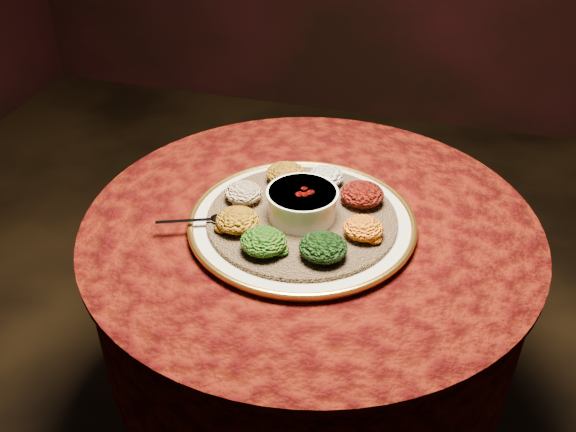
# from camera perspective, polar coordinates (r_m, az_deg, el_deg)

# --- Properties ---
(table) EXTENTS (0.96, 0.96, 0.73)m
(table) POSITION_cam_1_polar(r_m,az_deg,el_deg) (1.46, 1.88, -6.19)
(table) COLOR black
(table) RESTS_ON ground
(platter) EXTENTS (0.52, 0.52, 0.02)m
(platter) POSITION_cam_1_polar(r_m,az_deg,el_deg) (1.32, 1.25, -0.58)
(platter) COLOR beige
(platter) RESTS_ON table
(injera) EXTENTS (0.50, 0.50, 0.01)m
(injera) POSITION_cam_1_polar(r_m,az_deg,el_deg) (1.31, 1.25, -0.20)
(injera) COLOR olive
(injera) RESTS_ON platter
(stew_bowl) EXTENTS (0.15, 0.15, 0.06)m
(stew_bowl) POSITION_cam_1_polar(r_m,az_deg,el_deg) (1.29, 1.28, 1.25)
(stew_bowl) COLOR white
(stew_bowl) RESTS_ON injera
(spoon) EXTENTS (0.15, 0.07, 0.01)m
(spoon) POSITION_cam_1_polar(r_m,az_deg,el_deg) (1.30, -6.46, -0.27)
(spoon) COLOR silver
(spoon) RESTS_ON injera
(portion_ayib) EXTENTS (0.08, 0.07, 0.04)m
(portion_ayib) POSITION_cam_1_polar(r_m,az_deg,el_deg) (1.40, 3.40, 3.53)
(portion_ayib) COLOR silver
(portion_ayib) RESTS_ON injera
(portion_kitfo) EXTENTS (0.09, 0.09, 0.04)m
(portion_kitfo) POSITION_cam_1_polar(r_m,az_deg,el_deg) (1.35, 6.61, 1.94)
(portion_kitfo) COLOR black
(portion_kitfo) RESTS_ON injera
(portion_tikil) EXTENTS (0.08, 0.08, 0.04)m
(portion_tikil) POSITION_cam_1_polar(r_m,az_deg,el_deg) (1.25, 6.70, -1.07)
(portion_tikil) COLOR #AB630E
(portion_tikil) RESTS_ON injera
(portion_gomen) EXTENTS (0.09, 0.09, 0.04)m
(portion_gomen) POSITION_cam_1_polar(r_m,az_deg,el_deg) (1.19, 3.13, -2.78)
(portion_gomen) COLOR black
(portion_gomen) RESTS_ON injera
(portion_mixveg) EXTENTS (0.09, 0.08, 0.04)m
(portion_mixveg) POSITION_cam_1_polar(r_m,az_deg,el_deg) (1.21, -2.19, -2.29)
(portion_mixveg) COLOR #A2360A
(portion_mixveg) RESTS_ON injera
(portion_kik) EXTENTS (0.09, 0.08, 0.04)m
(portion_kik) POSITION_cam_1_polar(r_m,az_deg,el_deg) (1.27, -4.50, -0.37)
(portion_kik) COLOR #A96D0E
(portion_kik) RESTS_ON injera
(portion_timatim) EXTENTS (0.08, 0.08, 0.04)m
(portion_timatim) POSITION_cam_1_polar(r_m,az_deg,el_deg) (1.35, -3.96, 2.09)
(portion_timatim) COLOR maroon
(portion_timatim) RESTS_ON injera
(portion_shiro) EXTENTS (0.09, 0.08, 0.04)m
(portion_shiro) POSITION_cam_1_polar(r_m,az_deg,el_deg) (1.41, -0.18, 3.78)
(portion_shiro) COLOR #9C6B12
(portion_shiro) RESTS_ON injera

